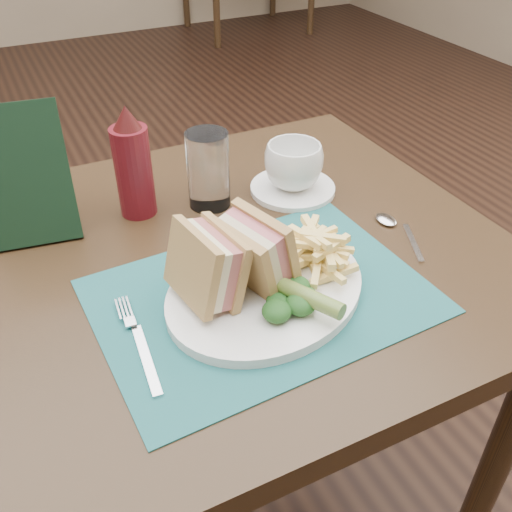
{
  "coord_description": "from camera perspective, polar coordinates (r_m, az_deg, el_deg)",
  "views": [
    {
      "loc": [
        -0.24,
        -1.15,
        1.26
      ],
      "look_at": [
        0.03,
        -0.59,
        0.8
      ],
      "focal_mm": 40.0,
      "sensor_mm": 36.0,
      "label": 1
    }
  ],
  "objects": [
    {
      "name": "sandwich_half_a",
      "position": [
        0.72,
        -6.38,
        -1.44
      ],
      "size": [
        0.09,
        0.12,
        0.11
      ],
      "primitive_type": null,
      "rotation": [
        0.0,
        0.24,
        0.16
      ],
      "color": "tan",
      "rests_on": "plate"
    },
    {
      "name": "plate",
      "position": [
        0.78,
        0.97,
        -3.39
      ],
      "size": [
        0.37,
        0.34,
        0.01
      ],
      "primitive_type": null,
      "rotation": [
        0.0,
        0.0,
        0.4
      ],
      "color": "white",
      "rests_on": "placemat"
    },
    {
      "name": "fork",
      "position": [
        0.73,
        -11.65,
        -8.32
      ],
      "size": [
        0.05,
        0.17,
        0.01
      ],
      "primitive_type": null,
      "rotation": [
        0.0,
        0.0,
        -0.08
      ],
      "color": "silver",
      "rests_on": "placemat"
    },
    {
      "name": "sandwich_half_b",
      "position": [
        0.74,
        -1.29,
        -0.09
      ],
      "size": [
        0.1,
        0.12,
        0.11
      ],
      "primitive_type": null,
      "rotation": [
        0.0,
        -0.24,
        0.28
      ],
      "color": "tan",
      "rests_on": "plate"
    },
    {
      "name": "ketchup_bottle",
      "position": [
        0.94,
        -12.25,
        9.18
      ],
      "size": [
        0.08,
        0.08,
        0.19
      ],
      "primitive_type": null,
      "rotation": [
        0.0,
        0.0,
        -0.43
      ],
      "color": "#510E15",
      "rests_on": "table_main"
    },
    {
      "name": "kale_garnish",
      "position": [
        0.74,
        3.51,
        -4.12
      ],
      "size": [
        0.11,
        0.08,
        0.03
      ],
      "primitive_type": null,
      "color": "#163E16",
      "rests_on": "plate"
    },
    {
      "name": "check_presenter",
      "position": [
        0.92,
        -22.1,
        7.44
      ],
      "size": [
        0.14,
        0.1,
        0.21
      ],
      "primitive_type": "cube",
      "rotation": [
        -0.31,
        0.0,
        -0.14
      ],
      "color": "black",
      "rests_on": "table_main"
    },
    {
      "name": "fries_pile",
      "position": [
        0.8,
        5.34,
        1.07
      ],
      "size": [
        0.18,
        0.2,
        0.06
      ],
      "primitive_type": null,
      "color": "#FFE07F",
      "rests_on": "plate"
    },
    {
      "name": "drinking_glass",
      "position": [
        0.95,
        -4.79,
        8.57
      ],
      "size": [
        0.07,
        0.07,
        0.13
      ],
      "primitive_type": "cylinder",
      "rotation": [
        0.0,
        0.0,
        0.05
      ],
      "color": "white",
      "rests_on": "table_main"
    },
    {
      "name": "floor",
      "position": [
        1.73,
        -9.83,
        -11.05
      ],
      "size": [
        7.0,
        7.0,
        0.0
      ],
      "primitive_type": "plane",
      "color": "black",
      "rests_on": "ground"
    },
    {
      "name": "wall_back",
      "position": [
        4.83,
        -23.58,
        18.64
      ],
      "size": [
        6.0,
        0.0,
        6.0
      ],
      "primitive_type": "plane",
      "rotation": [
        1.57,
        0.0,
        0.0
      ],
      "color": "gray",
      "rests_on": "ground"
    },
    {
      "name": "placemat",
      "position": [
        0.78,
        0.58,
        -4.04
      ],
      "size": [
        0.46,
        0.34,
        0.0
      ],
      "primitive_type": "cube",
      "rotation": [
        0.0,
        0.0,
        0.05
      ],
      "color": "#1B5556",
      "rests_on": "table_main"
    },
    {
      "name": "table_main",
      "position": [
        1.13,
        -3.65,
        -15.3
      ],
      "size": [
        0.9,
        0.75,
        0.75
      ],
      "primitive_type": null,
      "color": "black",
      "rests_on": "ground"
    },
    {
      "name": "saucer",
      "position": [
        1.02,
        3.68,
        6.75
      ],
      "size": [
        0.16,
        0.16,
        0.01
      ],
      "primitive_type": "cylinder",
      "rotation": [
        0.0,
        0.0,
        0.1
      ],
      "color": "white",
      "rests_on": "table_main"
    },
    {
      "name": "pickle_spear",
      "position": [
        0.73,
        4.59,
        -3.82
      ],
      "size": [
        0.07,
        0.12,
        0.03
      ],
      "primitive_type": "cylinder",
      "rotation": [
        1.54,
        0.0,
        0.45
      ],
      "color": "#54702A",
      "rests_on": "plate"
    },
    {
      "name": "coffee_cup",
      "position": [
        1.0,
        3.78,
        8.98
      ],
      "size": [
        0.14,
        0.14,
        0.08
      ],
      "primitive_type": "imported",
      "rotation": [
        0.0,
        0.0,
        1.02
      ],
      "color": "white",
      "rests_on": "saucer"
    },
    {
      "name": "spoon",
      "position": [
        0.93,
        14.51,
        2.26
      ],
      "size": [
        0.09,
        0.15,
        0.01
      ],
      "primitive_type": null,
      "rotation": [
        0.0,
        0.0,
        -0.42
      ],
      "color": "silver",
      "rests_on": "table_main"
    }
  ]
}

